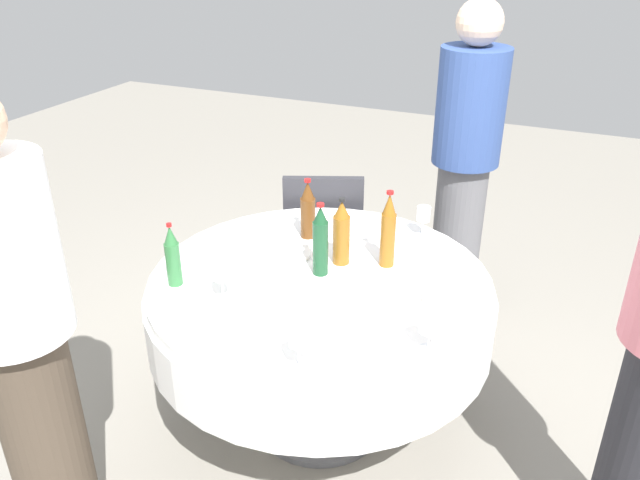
{
  "coord_description": "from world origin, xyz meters",
  "views": [
    {
      "loc": [
        0.87,
        -2.0,
        2.01
      ],
      "look_at": [
        0.0,
        0.0,
        0.9
      ],
      "focal_mm": 35.89,
      "sensor_mm": 36.0,
      "label": 1
    }
  ],
  "objects": [
    {
      "name": "wine_glass_mid",
      "position": [
        -0.27,
        -0.29,
        0.85
      ],
      "size": [
        0.06,
        0.06,
        0.15
      ],
      "color": "white",
      "rests_on": "dining_table"
    },
    {
      "name": "bottle_amber_north",
      "position": [
        0.21,
        0.2,
        0.89
      ],
      "size": [
        0.06,
        0.06,
        0.32
      ],
      "color": "#8C5619",
      "rests_on": "dining_table"
    },
    {
      "name": "plate_front",
      "position": [
        -0.07,
        -0.18,
        0.75
      ],
      "size": [
        0.23,
        0.23,
        0.02
      ],
      "color": "white",
      "rests_on": "dining_table"
    },
    {
      "name": "folded_napkin",
      "position": [
        0.5,
        -0.02,
        0.75
      ],
      "size": [
        0.2,
        0.2,
        0.02
      ],
      "primitive_type": "cube",
      "rotation": [
        0.0,
        0.0,
        0.33
      ],
      "color": "white",
      "rests_on": "dining_table"
    },
    {
      "name": "dining_table",
      "position": [
        0.0,
        0.0,
        0.59
      ],
      "size": [
        1.38,
        1.38,
        0.74
      ],
      "color": "white",
      "rests_on": "ground_plane"
    },
    {
      "name": "bottle_amber_far",
      "position": [
        0.03,
        0.15,
        0.87
      ],
      "size": [
        0.07,
        0.07,
        0.29
      ],
      "color": "#8C5619",
      "rests_on": "dining_table"
    },
    {
      "name": "wine_glass_inner",
      "position": [
        0.16,
        -0.54,
        0.85
      ],
      "size": [
        0.06,
        0.06,
        0.15
      ],
      "color": "white",
      "rests_on": "dining_table"
    },
    {
      "name": "plate_south",
      "position": [
        0.33,
        -0.36,
        0.75
      ],
      "size": [
        0.24,
        0.24,
        0.02
      ],
      "color": "white",
      "rests_on": "dining_table"
    },
    {
      "name": "fork_east",
      "position": [
        0.21,
        -0.05,
        0.74
      ],
      "size": [
        0.08,
        0.17,
        0.0
      ],
      "primitive_type": "cube",
      "rotation": [
        0.0,
        0.0,
        1.2
      ],
      "color": "silver",
      "rests_on": "dining_table"
    },
    {
      "name": "bottle_dark_green_east",
      "position": [
        -0.01,
        0.03,
        0.88
      ],
      "size": [
        0.06,
        0.06,
        0.3
      ],
      "color": "#194728",
      "rests_on": "dining_table"
    },
    {
      "name": "bottle_green_mid",
      "position": [
        -0.49,
        -0.27,
        0.86
      ],
      "size": [
        0.06,
        0.06,
        0.26
      ],
      "color": "#2D6B38",
      "rests_on": "dining_table"
    },
    {
      "name": "person_north",
      "position": [
        0.32,
        1.13,
        0.89
      ],
      "size": [
        0.34,
        0.34,
        1.68
      ],
      "rotation": [
        0.0,
        0.0,
        -0.27
      ],
      "color": "slate",
      "rests_on": "ground_plane"
    },
    {
      "name": "wine_glass_far",
      "position": [
        0.51,
        -0.29,
        0.84
      ],
      "size": [
        0.07,
        0.07,
        0.14
      ],
      "color": "white",
      "rests_on": "dining_table"
    },
    {
      "name": "bottle_brown_near",
      "position": [
        -0.19,
        0.31,
        0.87
      ],
      "size": [
        0.07,
        0.07,
        0.27
      ],
      "color": "#593314",
      "rests_on": "dining_table"
    },
    {
      "name": "wine_glass_west",
      "position": [
        0.27,
        0.53,
        0.84
      ],
      "size": [
        0.06,
        0.06,
        0.14
      ],
      "color": "white",
      "rests_on": "dining_table"
    },
    {
      "name": "ground_plane",
      "position": [
        0.0,
        0.0,
        0.0
      ],
      "size": [
        10.0,
        10.0,
        0.0
      ],
      "primitive_type": "plane",
      "color": "gray"
    },
    {
      "name": "person_east",
      "position": [
        -0.61,
        -0.89,
        0.86
      ],
      "size": [
        0.34,
        0.34,
        1.64
      ],
      "rotation": [
        0.0,
        0.0,
        2.54
      ],
      "color": "#4C3F33",
      "rests_on": "ground_plane"
    },
    {
      "name": "plate_rear",
      "position": [
        -0.22,
        0.11,
        0.75
      ],
      "size": [
        0.25,
        0.25,
        0.02
      ],
      "color": "white",
      "rests_on": "dining_table"
    },
    {
      "name": "chair_inner",
      "position": [
        -0.32,
        0.78,
        0.52
      ],
      "size": [
        0.52,
        0.52,
        0.87
      ],
      "rotation": [
        0.0,
        0.0,
        0.39
      ],
      "color": "#2D2D33",
      "rests_on": "ground_plane"
    }
  ]
}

